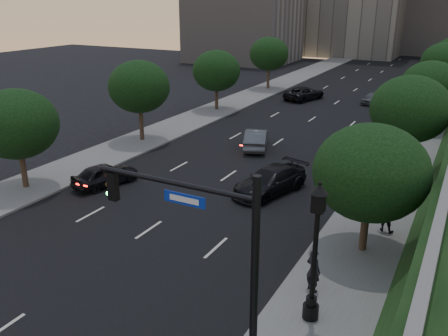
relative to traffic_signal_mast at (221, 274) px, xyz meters
The scene contains 23 objects.
ground 9.06m from the traffic_signal_mast, 166.26° to the left, with size 160.00×160.00×0.00m, color black.
road_surface 33.17m from the traffic_signal_mast, 104.13° to the left, with size 16.00×140.00×0.02m, color black.
sidewalk_right 32.24m from the traffic_signal_mast, 86.06° to the left, with size 4.50×140.00×0.15m, color slate.
sidewalk_left 37.01m from the traffic_signal_mast, 119.78° to the left, with size 4.50×140.00×0.15m, color slate.
office_block_filler 79.68m from the traffic_signal_mast, 115.32° to the left, with size 18.00×16.00×14.00m, color gray.
tree_right_a 10.23m from the traffic_signal_mast, 77.26° to the left, with size 5.20×5.20×6.24m.
tree_right_b 22.10m from the traffic_signal_mast, 84.14° to the left, with size 5.20×5.20×6.74m.
tree_right_c 35.04m from the traffic_signal_mast, 86.31° to the left, with size 5.20×5.20×6.24m.
tree_right_d 49.03m from the traffic_signal_mast, 87.37° to the left, with size 5.20×5.20×6.74m.
tree_left_a 20.01m from the traffic_signal_mast, 156.53° to the left, with size 5.00×5.00×6.34m.
tree_left_b 27.13m from the traffic_signal_mast, 132.58° to the left, with size 5.00×5.00×6.71m.
tree_left_c 37.73m from the traffic_signal_mast, 119.10° to the left, with size 5.00×5.00×6.34m.
tree_left_d 50.43m from the traffic_signal_mast, 111.34° to the left, with size 5.00×5.00×6.71m.
traffic_signal_mast is the anchor object (origin of this frame).
street_lamp 4.33m from the traffic_signal_mast, 66.06° to the left, with size 0.64×0.64×5.62m.
sedan_near_left 18.11m from the traffic_signal_mast, 142.90° to the left, with size 1.75×4.34×1.48m, color black.
sedan_mid_left 24.54m from the traffic_signal_mast, 111.72° to the left, with size 1.68×4.83×1.59m, color #4E5155.
sedan_far_left 44.44m from the traffic_signal_mast, 105.57° to the left, with size 2.57×5.57×1.55m, color black.
sedan_near_right 15.51m from the traffic_signal_mast, 106.93° to the left, with size 2.23×5.49×1.59m, color black.
sedan_far_right 44.56m from the traffic_signal_mast, 95.48° to the left, with size 1.60×3.98×1.36m, color #4F5256.
pedestrian_a 6.27m from the traffic_signal_mast, 77.79° to the left, with size 0.68×0.44×1.85m, color black.
pedestrian_b 13.00m from the traffic_signal_mast, 77.11° to the left, with size 0.89×0.69×1.83m, color black.
pedestrian_c 16.54m from the traffic_signal_mast, 87.61° to the left, with size 1.00×0.41×1.70m, color black.
Camera 1 is at (13.84, -12.65, 11.42)m, focal length 38.00 mm.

